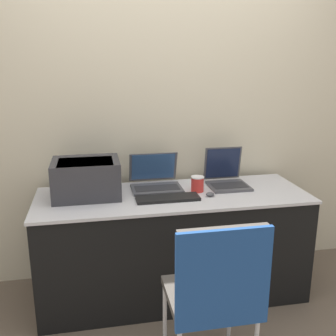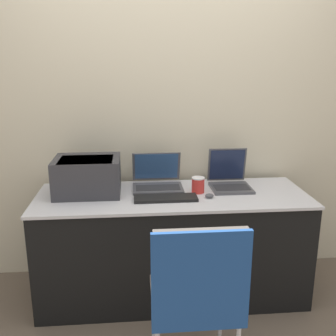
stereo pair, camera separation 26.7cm
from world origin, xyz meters
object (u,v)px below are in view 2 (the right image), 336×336
(coffee_cup, at_px, (198,185))
(mouse, at_px, (209,196))
(external_keyboard, at_px, (166,198))
(laptop_right, at_px, (230,179))
(laptop_left, at_px, (157,180))
(chair, at_px, (197,289))
(printer, at_px, (87,175))

(coffee_cup, bearing_deg, mouse, -64.04)
(external_keyboard, bearing_deg, laptop_right, 25.07)
(laptop_left, relative_size, chair, 0.38)
(laptop_right, distance_m, coffee_cup, 0.27)
(coffee_cup, bearing_deg, external_keyboard, -151.72)
(laptop_right, bearing_deg, laptop_left, 175.24)
(coffee_cup, xyz_separation_m, chair, (-0.15, -0.92, -0.23))
(external_keyboard, xyz_separation_m, coffee_cup, (0.24, 0.13, 0.04))
(printer, xyz_separation_m, laptop_right, (1.01, 0.05, -0.08))
(laptop_left, bearing_deg, chair, -83.41)
(printer, relative_size, laptop_left, 1.25)
(printer, distance_m, chair, 1.18)
(mouse, bearing_deg, printer, 168.60)
(laptop_right, xyz_separation_m, coffee_cup, (-0.25, -0.10, -0.00))
(laptop_right, xyz_separation_m, chair, (-0.40, -1.02, -0.23))
(laptop_right, distance_m, external_keyboard, 0.54)
(laptop_right, bearing_deg, external_keyboard, -154.93)
(coffee_cup, bearing_deg, laptop_right, 21.82)
(printer, xyz_separation_m, laptop_left, (0.48, 0.10, -0.08))
(coffee_cup, height_order, chair, chair)
(laptop_left, xyz_separation_m, mouse, (0.33, -0.26, -0.04))
(printer, height_order, mouse, printer)
(printer, distance_m, laptop_right, 1.01)
(external_keyboard, distance_m, mouse, 0.29)
(laptop_left, xyz_separation_m, chair, (0.12, -1.06, -0.23))
(coffee_cup, distance_m, mouse, 0.14)
(external_keyboard, height_order, mouse, mouse)
(laptop_right, relative_size, chair, 0.32)
(coffee_cup, bearing_deg, chair, -99.39)
(laptop_left, relative_size, laptop_right, 1.17)
(laptop_right, distance_m, chair, 1.12)
(laptop_left, distance_m, external_keyboard, 0.28)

